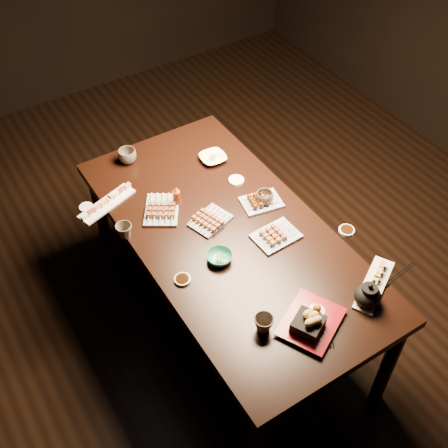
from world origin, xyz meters
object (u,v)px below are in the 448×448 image
at_px(edamame_bowl_green, 219,257).
at_px(tempura_tray, 312,317).
at_px(yakitori_plate_right, 276,233).
at_px(teacup_far_left, 124,231).
at_px(sushi_platter_far, 107,202).
at_px(edamame_bowl_cream, 213,158).
at_px(teacup_mid_right, 265,198).
at_px(condiment_bottle, 177,196).
at_px(teacup_near_left, 264,324).
at_px(teapot, 368,294).
at_px(sushi_platter_near, 375,283).
at_px(yakitori_plate_left, 162,207).
at_px(yakitori_plate_center, 210,218).
at_px(dining_table, 229,279).
at_px(teacup_far_right, 127,156).

relative_size(edamame_bowl_green, tempura_tray, 0.45).
relative_size(yakitori_plate_right, teacup_far_left, 2.71).
distance_m(sushi_platter_far, edamame_bowl_cream, 0.66).
distance_m(teacup_mid_right, condiment_bottle, 0.46).
height_order(teacup_near_left, teapot, teapot).
bearing_deg(condiment_bottle, teacup_mid_right, -30.57).
distance_m(sushi_platter_near, sushi_platter_far, 1.41).
relative_size(edamame_bowl_green, teacup_near_left, 1.44).
xyz_separation_m(yakitori_plate_left, edamame_bowl_cream, (0.44, 0.21, -0.01)).
distance_m(yakitori_plate_center, condiment_bottle, 0.22).
height_order(teacup_mid_right, condiment_bottle, condiment_bottle).
bearing_deg(teacup_near_left, yakitori_plate_center, 78.11).
relative_size(yakitori_plate_right, teapot, 1.54).
height_order(tempura_tray, condiment_bottle, condiment_bottle).
bearing_deg(yakitori_plate_right, dining_table, 138.25).
bearing_deg(yakitori_plate_right, tempura_tray, -111.63).
xyz_separation_m(yakitori_plate_right, teacup_far_left, (-0.63, 0.41, 0.01)).
bearing_deg(teacup_far_left, teacup_mid_right, -13.43).
height_order(yakitori_plate_right, edamame_bowl_cream, yakitori_plate_right).
bearing_deg(sushi_platter_near, dining_table, 91.76).
height_order(yakitori_plate_left, teapot, teapot).
bearing_deg(teacup_mid_right, edamame_bowl_green, -152.92).
height_order(yakitori_plate_center, teacup_far_right, teacup_far_right).
height_order(yakitori_plate_left, teacup_far_left, teacup_far_left).
bearing_deg(teacup_far_left, teapot, -51.72).
distance_m(sushi_platter_near, teapot, 0.11).
relative_size(yakitori_plate_center, condiment_bottle, 1.61).
distance_m(yakitori_plate_left, condiment_bottle, 0.10).
bearing_deg(sushi_platter_far, condiment_bottle, 129.77).
bearing_deg(teacup_far_right, yakitori_plate_left, -93.01).
xyz_separation_m(edamame_bowl_green, teacup_far_left, (-0.31, 0.38, 0.02)).
relative_size(tempura_tray, teacup_mid_right, 3.11).
relative_size(dining_table, teacup_near_left, 20.83).
bearing_deg(teapot, teacup_near_left, 136.42).
xyz_separation_m(yakitori_plate_center, teacup_mid_right, (0.31, -0.03, 0.01)).
distance_m(yakitori_plate_center, teacup_far_right, 0.67).
bearing_deg(teapot, dining_table, 84.56).
xyz_separation_m(dining_table, teacup_mid_right, (0.27, 0.09, 0.41)).
height_order(sushi_platter_far, yakitori_plate_left, yakitori_plate_left).
bearing_deg(tempura_tray, teacup_near_left, 128.17).
relative_size(sushi_platter_far, yakitori_plate_left, 1.41).
distance_m(dining_table, tempura_tray, 0.77).
distance_m(tempura_tray, teacup_mid_right, 0.77).
xyz_separation_m(sushi_platter_near, sushi_platter_far, (-0.82, 1.15, -0.00)).
xyz_separation_m(dining_table, yakitori_plate_left, (-0.21, 0.32, 0.40)).
bearing_deg(edamame_bowl_green, yakitori_plate_right, -4.21).
xyz_separation_m(yakitori_plate_center, edamame_bowl_green, (-0.10, -0.24, -0.01)).
bearing_deg(yakitori_plate_center, yakitori_plate_left, 113.21).
bearing_deg(teacup_far_right, tempura_tray, -82.06).
distance_m(dining_table, teacup_far_left, 0.66).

